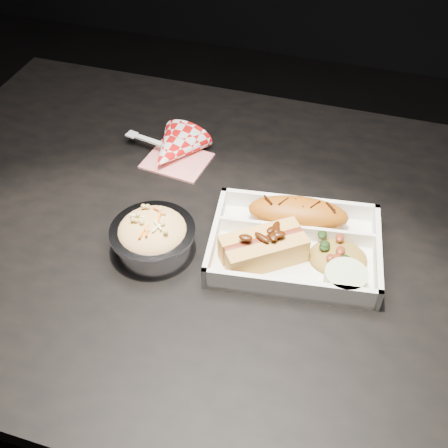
% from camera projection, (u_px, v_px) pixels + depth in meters
% --- Properties ---
extents(floor, '(4.00, 4.00, 0.05)m').
position_uv_depth(floor, '(231.00, 444.00, 1.43)').
color(floor, black).
rests_on(floor, ground).
extents(dining_table, '(1.20, 0.80, 0.75)m').
position_uv_depth(dining_table, '(234.00, 267.00, 0.95)').
color(dining_table, black).
rests_on(dining_table, ground).
extents(food_tray, '(0.27, 0.21, 0.04)m').
position_uv_depth(food_tray, '(294.00, 248.00, 0.85)').
color(food_tray, white).
rests_on(food_tray, dining_table).
extents(fried_pastry, '(0.16, 0.08, 0.05)m').
position_uv_depth(fried_pastry, '(298.00, 213.00, 0.87)').
color(fried_pastry, '#A15310').
rests_on(fried_pastry, food_tray).
extents(hotdog, '(0.13, 0.12, 0.06)m').
position_uv_depth(hotdog, '(263.00, 247.00, 0.82)').
color(hotdog, gold).
rests_on(hotdog, food_tray).
extents(fried_rice_mound, '(0.10, 0.08, 0.03)m').
position_uv_depth(fried_rice_mound, '(339.00, 253.00, 0.82)').
color(fried_rice_mound, olive).
rests_on(fried_rice_mound, food_tray).
extents(cupcake_liner, '(0.06, 0.06, 0.03)m').
position_uv_depth(cupcake_liner, '(345.00, 280.00, 0.79)').
color(cupcake_liner, beige).
rests_on(cupcake_liner, food_tray).
extents(foil_coleslaw_cup, '(0.13, 0.13, 0.07)m').
position_uv_depth(foil_coleslaw_cup, '(153.00, 235.00, 0.83)').
color(foil_coleslaw_cup, silver).
rests_on(foil_coleslaw_cup, dining_table).
extents(napkin_fork, '(0.17, 0.13, 0.10)m').
position_uv_depth(napkin_fork, '(173.00, 150.00, 1.01)').
color(napkin_fork, red).
rests_on(napkin_fork, dining_table).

